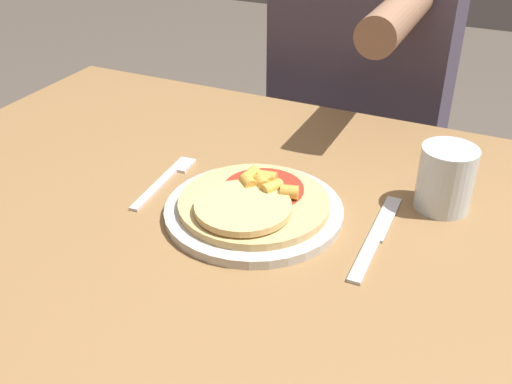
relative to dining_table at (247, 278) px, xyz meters
name	(u,v)px	position (x,y,z in m)	size (l,w,h in m)	color
dining_table	(247,278)	(0.00, 0.00, 0.00)	(1.27, 0.90, 0.74)	olive
plate	(256,211)	(0.00, 0.03, 0.11)	(0.26, 0.26, 0.01)	beige
pizza	(255,202)	(0.00, 0.02, 0.12)	(0.22, 0.22, 0.04)	tan
fork	(167,179)	(-0.17, 0.06, 0.10)	(0.03, 0.18, 0.00)	silver
knife	(375,238)	(0.18, 0.04, 0.10)	(0.02, 0.22, 0.00)	silver
drinking_glass	(446,178)	(0.25, 0.16, 0.15)	(0.08, 0.08, 0.10)	silver
person_diner	(364,69)	(-0.03, 0.68, 0.11)	(0.40, 0.52, 1.28)	#2D2D38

